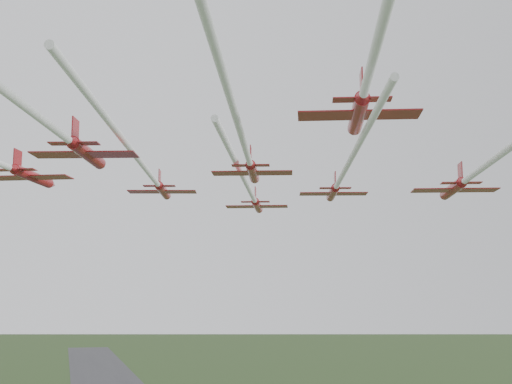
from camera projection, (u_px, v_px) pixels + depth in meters
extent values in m
cylinder|color=maroon|center=(257.00, 206.00, 98.66)|extent=(3.62, 8.06, 1.06)
cone|color=maroon|center=(259.00, 210.00, 103.53)|extent=(1.55, 1.98, 1.06)
cone|color=maroon|center=(255.00, 201.00, 94.08)|extent=(1.28, 1.40, 0.96)
ellipsoid|color=black|center=(258.00, 205.00, 100.61)|extent=(0.67, 0.99, 0.31)
cube|color=maroon|center=(257.00, 207.00, 97.87)|extent=(8.80, 5.08, 0.10)
cube|color=maroon|center=(255.00, 202.00, 94.97)|extent=(4.01, 2.32, 0.08)
cube|color=maroon|center=(256.00, 194.00, 95.33)|extent=(0.65, 1.67, 1.92)
cylinder|color=silver|center=(240.00, 171.00, 72.76)|extent=(14.10, 40.13, 0.58)
cylinder|color=maroon|center=(163.00, 191.00, 84.21)|extent=(2.87, 7.68, 0.99)
cone|color=maroon|center=(168.00, 197.00, 88.80)|extent=(1.37, 1.82, 0.99)
cone|color=maroon|center=(158.00, 185.00, 79.88)|extent=(1.14, 1.27, 0.90)
ellipsoid|color=black|center=(165.00, 190.00, 86.04)|extent=(0.58, 0.92, 0.29)
cube|color=maroon|center=(162.00, 192.00, 83.46)|extent=(8.28, 4.25, 0.09)
cube|color=maroon|center=(159.00, 186.00, 80.73)|extent=(3.77, 1.95, 0.07)
cube|color=maroon|center=(160.00, 178.00, 81.06)|extent=(0.49, 1.60, 1.80)
cylinder|color=silver|center=(124.00, 140.00, 57.96)|extent=(11.33, 42.15, 0.54)
cylinder|color=maroon|center=(333.00, 193.00, 84.28)|extent=(3.08, 7.58, 0.98)
cone|color=maroon|center=(330.00, 199.00, 88.83)|extent=(1.40, 1.82, 0.98)
cone|color=maroon|center=(336.00, 187.00, 80.00)|extent=(1.16, 1.28, 0.89)
ellipsoid|color=black|center=(331.00, 192.00, 86.11)|extent=(0.60, 0.92, 0.29)
cube|color=maroon|center=(333.00, 194.00, 83.54)|extent=(8.21, 4.44, 0.09)
cube|color=maroon|center=(335.00, 188.00, 80.84)|extent=(3.74, 2.03, 0.07)
cube|color=maroon|center=(335.00, 180.00, 81.17)|extent=(0.54, 1.57, 1.79)
cylinder|color=silver|center=(356.00, 149.00, 60.25)|extent=(11.46, 37.58, 0.54)
cylinder|color=maroon|center=(33.00, 177.00, 70.93)|extent=(3.92, 7.82, 1.04)
cone|color=maroon|center=(52.00, 185.00, 75.69)|extent=(1.59, 1.96, 1.04)
cone|color=maroon|center=(12.00, 168.00, 66.45)|extent=(1.29, 1.40, 0.94)
ellipsoid|color=black|center=(41.00, 176.00, 72.84)|extent=(0.70, 0.98, 0.30)
cube|color=maroon|center=(29.00, 178.00, 70.16)|extent=(8.61, 5.34, 0.09)
cube|color=maroon|center=(16.00, 170.00, 67.33)|extent=(3.92, 2.44, 0.08)
cube|color=maroon|center=(18.00, 159.00, 67.68)|extent=(0.71, 1.61, 1.88)
cylinder|color=maroon|center=(253.00, 172.00, 70.67)|extent=(3.26, 7.54, 0.98)
cone|color=maroon|center=(255.00, 180.00, 75.21)|extent=(1.43, 1.83, 0.98)
cone|color=maroon|center=(250.00, 164.00, 66.38)|extent=(1.18, 1.30, 0.89)
ellipsoid|color=black|center=(254.00, 172.00, 72.49)|extent=(0.62, 0.92, 0.29)
cube|color=maroon|center=(252.00, 173.00, 69.92)|extent=(8.21, 4.62, 0.09)
cube|color=maroon|center=(251.00, 165.00, 67.22)|extent=(3.74, 2.11, 0.07)
cube|color=maroon|center=(251.00, 156.00, 67.55)|extent=(0.58, 1.56, 1.79)
cylinder|color=silver|center=(234.00, 110.00, 47.89)|extent=(11.64, 34.92, 0.54)
cylinder|color=maroon|center=(453.00, 189.00, 71.50)|extent=(3.50, 7.98, 1.04)
cone|color=maroon|center=(443.00, 196.00, 76.32)|extent=(1.52, 1.95, 1.04)
cone|color=maroon|center=(463.00, 181.00, 66.97)|extent=(1.26, 1.38, 0.95)
ellipsoid|color=black|center=(449.00, 188.00, 73.43)|extent=(0.66, 0.98, 0.30)
cube|color=maroon|center=(455.00, 190.00, 70.72)|extent=(8.69, 4.94, 0.09)
cube|color=maroon|center=(461.00, 183.00, 67.86)|extent=(3.96, 2.26, 0.08)
cube|color=maroon|center=(460.00, 173.00, 68.21)|extent=(0.62, 1.65, 1.90)
cylinder|color=maroon|center=(87.00, 154.00, 56.92)|extent=(3.31, 7.94, 1.03)
cone|color=maroon|center=(102.00, 165.00, 61.70)|extent=(1.48, 1.92, 1.03)
cone|color=maroon|center=(71.00, 141.00, 52.42)|extent=(1.23, 1.35, 0.94)
ellipsoid|color=black|center=(94.00, 154.00, 58.83)|extent=(0.64, 0.97, 0.30)
cube|color=maroon|center=(85.00, 155.00, 56.14)|extent=(8.62, 4.74, 0.09)
cube|color=maroon|center=(74.00, 143.00, 53.30)|extent=(3.92, 2.17, 0.08)
cube|color=maroon|center=(75.00, 131.00, 53.65)|extent=(0.58, 1.65, 1.88)
cylinder|color=maroon|center=(358.00, 115.00, 53.89)|extent=(3.93, 8.66, 1.13)
cone|color=maroon|center=(354.00, 131.00, 59.12)|extent=(1.68, 2.13, 1.13)
cone|color=maroon|center=(363.00, 95.00, 48.96)|extent=(1.38, 1.51, 1.03)
ellipsoid|color=black|center=(356.00, 116.00, 55.99)|extent=(0.73, 1.07, 0.33)
cube|color=maroon|center=(359.00, 115.00, 53.04)|extent=(9.46, 5.49, 0.10)
cube|color=maroon|center=(362.00, 100.00, 49.92)|extent=(4.30, 2.51, 0.08)
cube|color=maroon|center=(361.00, 85.00, 50.30)|extent=(0.70, 1.79, 2.06)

